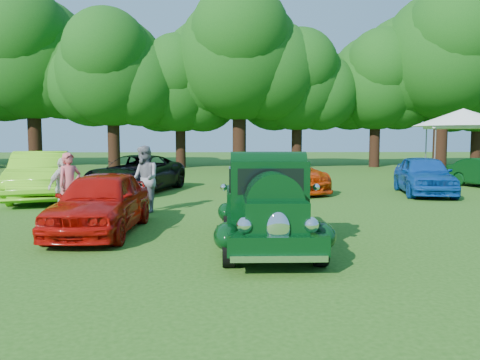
{
  "coord_description": "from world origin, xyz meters",
  "views": [
    {
      "loc": [
        -0.63,
        -9.92,
        2.22
      ],
      "look_at": [
        -0.29,
        2.27,
        1.1
      ],
      "focal_mm": 35.0,
      "sensor_mm": 36.0,
      "label": 1
    }
  ],
  "objects_px": {
    "hero_pickup": "(267,209)",
    "red_convertible": "(101,202)",
    "spectator_pink": "(70,185)",
    "canopy_tent": "(463,118)",
    "back_car_blue": "(424,175)",
    "spectator_grey": "(144,179)",
    "back_car_lime": "(41,175)",
    "back_car_black": "(137,174)",
    "back_car_orange": "(280,172)",
    "spectator_white": "(63,187)"
  },
  "relations": [
    {
      "from": "back_car_orange",
      "to": "back_car_blue",
      "type": "xyz_separation_m",
      "value": [
        5.48,
        -1.28,
        -0.04
      ]
    },
    {
      "from": "spectator_pink",
      "to": "canopy_tent",
      "type": "xyz_separation_m",
      "value": [
        16.31,
        10.49,
        2.29
      ]
    },
    {
      "from": "back_car_lime",
      "to": "spectator_grey",
      "type": "distance_m",
      "value": 5.18
    },
    {
      "from": "red_convertible",
      "to": "back_car_lime",
      "type": "bearing_deg",
      "value": 123.36
    },
    {
      "from": "spectator_white",
      "to": "spectator_pink",
      "type": "bearing_deg",
      "value": -77.32
    },
    {
      "from": "hero_pickup",
      "to": "back_car_black",
      "type": "relative_size",
      "value": 0.84
    },
    {
      "from": "spectator_white",
      "to": "canopy_tent",
      "type": "height_order",
      "value": "canopy_tent"
    },
    {
      "from": "back_car_blue",
      "to": "spectator_grey",
      "type": "xyz_separation_m",
      "value": [
        -10.09,
        -4.13,
        0.23
      ]
    },
    {
      "from": "back_car_black",
      "to": "back_car_orange",
      "type": "bearing_deg",
      "value": 17.07
    },
    {
      "from": "red_convertible",
      "to": "back_car_lime",
      "type": "xyz_separation_m",
      "value": [
        -3.72,
        5.95,
        0.14
      ]
    },
    {
      "from": "red_convertible",
      "to": "canopy_tent",
      "type": "bearing_deg",
      "value": 41.76
    },
    {
      "from": "spectator_pink",
      "to": "spectator_grey",
      "type": "relative_size",
      "value": 0.91
    },
    {
      "from": "back_car_black",
      "to": "spectator_pink",
      "type": "relative_size",
      "value": 3.0
    },
    {
      "from": "red_convertible",
      "to": "spectator_pink",
      "type": "distance_m",
      "value": 2.61
    },
    {
      "from": "back_car_blue",
      "to": "spectator_pink",
      "type": "xyz_separation_m",
      "value": [
        -12.01,
        -4.89,
        0.14
      ]
    },
    {
      "from": "spectator_pink",
      "to": "back_car_lime",
      "type": "bearing_deg",
      "value": 76.3
    },
    {
      "from": "spectator_grey",
      "to": "spectator_white",
      "type": "relative_size",
      "value": 1.19
    },
    {
      "from": "hero_pickup",
      "to": "back_car_orange",
      "type": "relative_size",
      "value": 0.82
    },
    {
      "from": "back_car_black",
      "to": "spectator_grey",
      "type": "xyz_separation_m",
      "value": [
        1.23,
        -5.18,
        0.24
      ]
    },
    {
      "from": "back_car_orange",
      "to": "back_car_blue",
      "type": "relative_size",
      "value": 1.24
    },
    {
      "from": "back_car_orange",
      "to": "spectator_grey",
      "type": "xyz_separation_m",
      "value": [
        -4.61,
        -5.41,
        0.19
      ]
    },
    {
      "from": "back_car_black",
      "to": "back_car_orange",
      "type": "xyz_separation_m",
      "value": [
        5.84,
        0.23,
        0.05
      ]
    },
    {
      "from": "hero_pickup",
      "to": "back_car_lime",
      "type": "relative_size",
      "value": 0.87
    },
    {
      "from": "hero_pickup",
      "to": "spectator_pink",
      "type": "distance_m",
      "value": 6.32
    },
    {
      "from": "spectator_pink",
      "to": "canopy_tent",
      "type": "distance_m",
      "value": 19.53
    },
    {
      "from": "back_car_blue",
      "to": "spectator_white",
      "type": "relative_size",
      "value": 2.69
    },
    {
      "from": "spectator_grey",
      "to": "back_car_black",
      "type": "bearing_deg",
      "value": 163.06
    },
    {
      "from": "back_car_blue",
      "to": "canopy_tent",
      "type": "height_order",
      "value": "canopy_tent"
    },
    {
      "from": "canopy_tent",
      "to": "spectator_grey",
      "type": "bearing_deg",
      "value": -145.93
    },
    {
      "from": "back_car_lime",
      "to": "back_car_blue",
      "type": "bearing_deg",
      "value": -10.99
    },
    {
      "from": "spectator_white",
      "to": "spectator_grey",
      "type": "bearing_deg",
      "value": -45.14
    },
    {
      "from": "back_car_black",
      "to": "back_car_orange",
      "type": "distance_m",
      "value": 5.84
    },
    {
      "from": "hero_pickup",
      "to": "back_car_orange",
      "type": "xyz_separation_m",
      "value": [
        1.36,
        9.8,
        0.03
      ]
    },
    {
      "from": "canopy_tent",
      "to": "spectator_pink",
      "type": "bearing_deg",
      "value": -147.26
    },
    {
      "from": "red_convertible",
      "to": "back_car_blue",
      "type": "distance_m",
      "value": 12.72
    },
    {
      "from": "back_car_lime",
      "to": "spectator_pink",
      "type": "xyz_separation_m",
      "value": [
        2.29,
        -3.78,
        0.04
      ]
    },
    {
      "from": "back_car_lime",
      "to": "spectator_white",
      "type": "xyz_separation_m",
      "value": [
        2.06,
        -3.72,
        -0.03
      ]
    },
    {
      "from": "back_car_lime",
      "to": "back_car_blue",
      "type": "height_order",
      "value": "back_car_lime"
    },
    {
      "from": "back_car_black",
      "to": "back_car_lime",
      "type": "bearing_deg",
      "value": -129.26
    },
    {
      "from": "back_car_black",
      "to": "spectator_grey",
      "type": "height_order",
      "value": "spectator_grey"
    },
    {
      "from": "back_car_orange",
      "to": "canopy_tent",
      "type": "height_order",
      "value": "canopy_tent"
    },
    {
      "from": "hero_pickup",
      "to": "red_convertible",
      "type": "bearing_deg",
      "value": 158.7
    },
    {
      "from": "spectator_pink",
      "to": "spectator_grey",
      "type": "height_order",
      "value": "spectator_grey"
    },
    {
      "from": "back_car_orange",
      "to": "spectator_white",
      "type": "relative_size",
      "value": 3.33
    },
    {
      "from": "hero_pickup",
      "to": "spectator_white",
      "type": "relative_size",
      "value": 2.73
    },
    {
      "from": "hero_pickup",
      "to": "back_car_lime",
      "type": "bearing_deg",
      "value": 135.19
    },
    {
      "from": "back_car_black",
      "to": "back_car_orange",
      "type": "relative_size",
      "value": 0.98
    },
    {
      "from": "back_car_lime",
      "to": "back_car_blue",
      "type": "xyz_separation_m",
      "value": [
        14.3,
        1.11,
        -0.1
      ]
    },
    {
      "from": "back_car_orange",
      "to": "canopy_tent",
      "type": "relative_size",
      "value": 0.92
    },
    {
      "from": "red_convertible",
      "to": "spectator_white",
      "type": "xyz_separation_m",
      "value": [
        -1.65,
        2.23,
        0.11
      ]
    }
  ]
}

